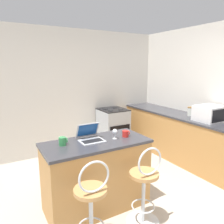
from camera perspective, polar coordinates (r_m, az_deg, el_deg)
ground_plane at (r=3.03m, az=10.70°, el=-25.80°), size 20.00×20.00×0.00m
wall_back at (r=4.75m, az=-9.97°, el=5.15°), size 12.00×0.06×2.60m
breakfast_bar at (r=2.96m, az=-4.06°, el=-16.00°), size 1.35×0.63×0.91m
counter_right at (r=4.56m, az=18.26°, el=-6.42°), size 0.65×3.15×0.91m
bar_stool_near at (r=2.40m, az=-5.36°, el=-23.47°), size 0.40×0.40×0.98m
bar_stool_far at (r=2.70m, az=8.50°, el=-19.18°), size 0.40×0.40×0.98m
laptop at (r=2.82m, az=-5.77°, el=-6.25°), size 0.30×0.30×0.21m
microwave at (r=4.12m, az=24.20°, el=-0.32°), size 0.47×0.41×0.27m
stove_range at (r=4.93m, az=0.25°, el=-4.45°), size 0.57×0.61×0.92m
wine_glass_tall at (r=2.85m, az=0.75°, el=-5.23°), size 0.06×0.06×0.13m
mug_green at (r=2.69m, az=-12.78°, el=-7.46°), size 0.10×0.08×0.10m
storage_jar at (r=4.42m, az=19.76°, el=0.19°), size 0.11×0.11×0.17m
mug_red at (r=2.94m, az=3.57°, el=-5.66°), size 0.10×0.08×0.09m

